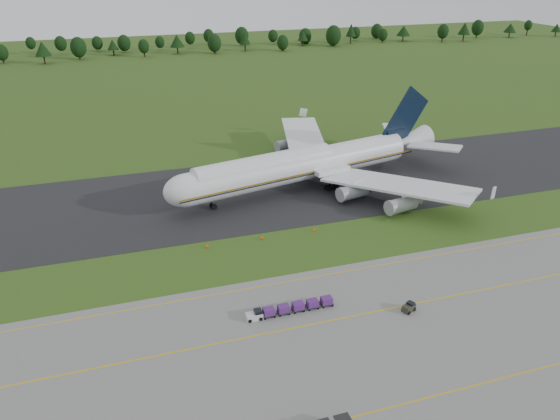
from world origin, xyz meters
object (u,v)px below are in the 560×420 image
object	(u,v)px
aircraft	(306,164)
utility_cart	(409,308)
baggage_train	(289,308)
edge_markers	(262,238)

from	to	relation	value
aircraft	utility_cart	size ratio (longest dim) A/B	31.34
baggage_train	utility_cart	size ratio (longest dim) A/B	5.97
aircraft	edge_markers	world-z (taller)	aircraft
aircraft	baggage_train	bearing A→B (deg)	-113.13
aircraft	edge_markers	bearing A→B (deg)	-127.78
aircraft	utility_cart	bearing A→B (deg)	-92.14
utility_cart	edge_markers	bearing A→B (deg)	117.09
aircraft	baggage_train	distance (m)	49.45
edge_markers	aircraft	bearing A→B (deg)	52.22
aircraft	edge_markers	distance (m)	27.80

